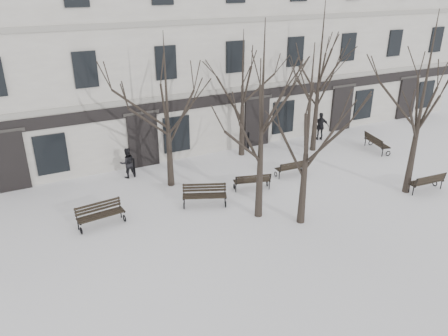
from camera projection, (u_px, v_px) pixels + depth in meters
ground at (281, 216)px, 18.65m from camera, size 100.00×100.00×0.00m
building at (168, 45)px, 27.02m from camera, size 40.40×10.20×11.40m
tree_1 at (262, 101)px, 16.69m from camera, size 5.65×5.65×8.07m
tree_2 at (309, 117)px, 16.40m from camera, size 5.09×5.09×7.28m
tree_3 at (425, 85)px, 18.73m from camera, size 5.75×5.75×8.22m
tree_4 at (166, 94)px, 19.64m from camera, size 5.11×5.11×7.30m
tree_5 at (243, 80)px, 23.41m from camera, size 4.86×4.86×6.95m
tree_6 at (321, 58)px, 23.71m from camera, size 5.99×5.99×8.55m
bench_0 at (100, 214)px, 17.78m from camera, size 1.96×0.89×0.96m
bench_1 at (252, 181)px, 20.78m from camera, size 1.83×1.07×0.88m
bench_2 at (427, 182)px, 20.63m from camera, size 1.89×0.82×0.93m
bench_3 at (205, 194)px, 19.35m from camera, size 2.03×1.40×0.98m
bench_4 at (292, 167)px, 22.28m from camera, size 1.73×0.71×0.86m
bench_5 at (376, 142)px, 25.50m from camera, size 1.09×2.01×0.96m
bollard_a at (134, 166)px, 22.28m from camera, size 0.12×0.12×0.96m
bollard_b at (248, 141)px, 25.42m from camera, size 0.15×0.15×1.17m
pedestrian_b at (129, 177)px, 22.30m from camera, size 0.79×0.62×1.58m
pedestrian_c at (319, 140)px, 27.49m from camera, size 1.11×0.78×1.74m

